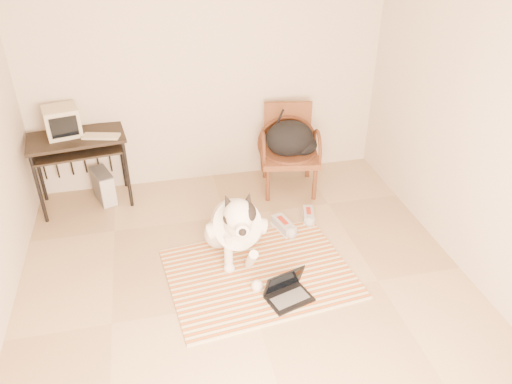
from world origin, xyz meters
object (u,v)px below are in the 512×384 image
object	(u,v)px
pc_tower	(104,186)
backpack	(292,140)
rattan_chair	(289,149)
laptop	(287,291)
computer_desk	(77,147)
crt_monitor	(62,121)
dog	(236,226)

from	to	relation	value
pc_tower	backpack	bearing A→B (deg)	-5.49
pc_tower	rattan_chair	world-z (taller)	rattan_chair
laptop	computer_desk	bearing A→B (deg)	131.90
laptop	pc_tower	distance (m)	2.54
computer_desk	crt_monitor	world-z (taller)	crt_monitor
dog	backpack	world-z (taller)	dog
laptop	rattan_chair	bearing A→B (deg)	73.90
crt_monitor	backpack	bearing A→B (deg)	-6.16
pc_tower	rattan_chair	distance (m)	2.14
laptop	rattan_chair	size ratio (longest dim) A/B	0.45
crt_monitor	backpack	xyz separation A→B (m)	(2.42, -0.26, -0.34)
laptop	computer_desk	world-z (taller)	computer_desk
computer_desk	pc_tower	world-z (taller)	computer_desk
dog	crt_monitor	xyz separation A→B (m)	(-1.56, 1.37, 0.63)
laptop	computer_desk	distance (m)	2.71
crt_monitor	rattan_chair	distance (m)	2.47
rattan_chair	backpack	size ratio (longest dim) A/B	1.65
computer_desk	rattan_chair	xyz separation A→B (m)	(2.30, -0.12, -0.22)
rattan_chair	crt_monitor	bearing A→B (deg)	175.26
computer_desk	rattan_chair	world-z (taller)	rattan_chair
laptop	pc_tower	world-z (taller)	pc_tower
computer_desk	pc_tower	size ratio (longest dim) A/B	2.50
pc_tower	crt_monitor	bearing A→B (deg)	169.14
computer_desk	crt_monitor	xyz separation A→B (m)	(-0.11, 0.08, 0.27)
backpack	laptop	bearing A→B (deg)	-106.90
computer_desk	backpack	bearing A→B (deg)	-4.40
computer_desk	pc_tower	distance (m)	0.56
dog	computer_desk	size ratio (longest dim) A/B	1.16
crt_monitor	pc_tower	size ratio (longest dim) A/B	0.96
laptop	pc_tower	xyz separation A→B (m)	(-1.58, 1.99, 0.10)
dog	rattan_chair	distance (m)	1.45
rattan_chair	backpack	world-z (taller)	rattan_chair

